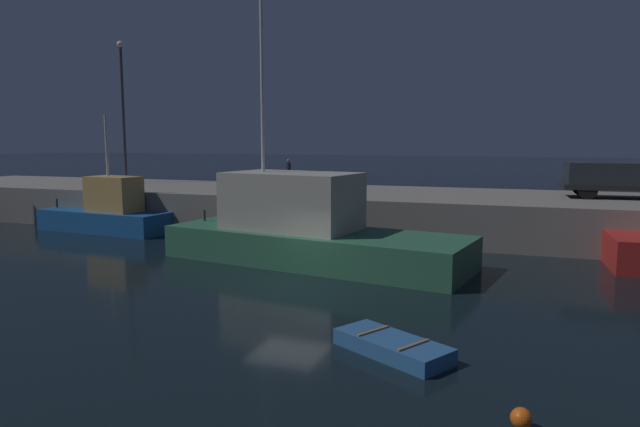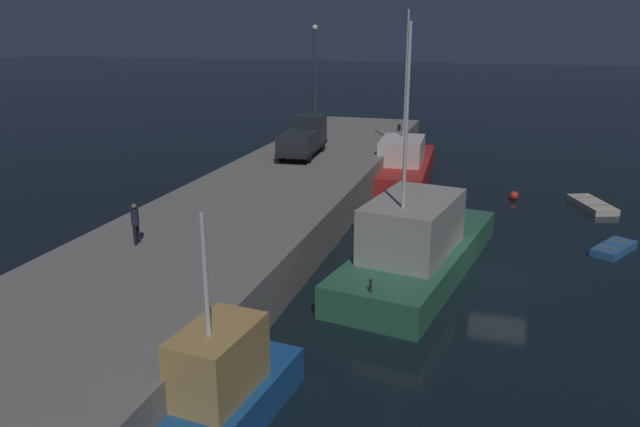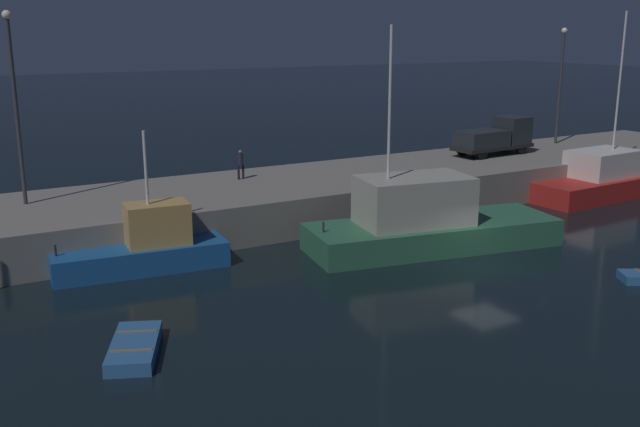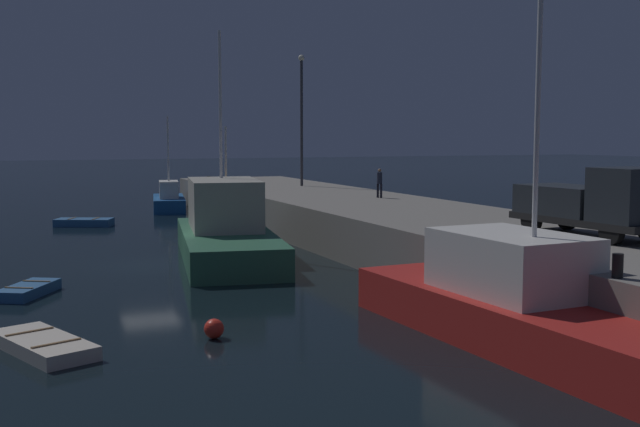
# 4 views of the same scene
# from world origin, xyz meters

# --- Properties ---
(ground_plane) EXTENTS (320.00, 320.00, 0.00)m
(ground_plane) POSITION_xyz_m (0.00, 0.00, 0.00)
(ground_plane) COLOR black
(pier_quay) EXTENTS (62.31, 9.10, 2.14)m
(pier_quay) POSITION_xyz_m (0.00, 12.65, 1.07)
(pier_quay) COLOR gray
(pier_quay) RESTS_ON ground
(fishing_trawler_red) EXTENTS (7.95, 3.05, 6.33)m
(fishing_trawler_red) POSITION_xyz_m (-13.80, 7.32, 1.04)
(fishing_trawler_red) COLOR #195193
(fishing_trawler_red) RESTS_ON ground
(fishing_boat_blue) EXTENTS (12.72, 4.48, 11.69)m
(fishing_boat_blue) POSITION_xyz_m (16.92, 7.28, 1.06)
(fishing_boat_blue) COLOR red
(fishing_boat_blue) RESTS_ON ground
(fishing_boat_white) EXTENTS (13.15, 6.17, 10.81)m
(fishing_boat_white) POSITION_xyz_m (-0.74, 3.71, 1.35)
(fishing_boat_white) COLOR #2D6647
(fishing_boat_white) RESTS_ON ground
(dinghy_red_small) EXTENTS (2.77, 3.81, 0.52)m
(dinghy_red_small) POSITION_xyz_m (-16.80, -1.19, 0.24)
(dinghy_red_small) COLOR #2D6099
(dinghy_red_small) RESTS_ON ground
(lamp_post_west) EXTENTS (0.44, 0.44, 9.34)m
(lamp_post_west) POSITION_xyz_m (-17.78, 14.09, 7.50)
(lamp_post_west) COLOR #38383D
(lamp_post_west) RESTS_ON pier_quay
(lamp_post_east) EXTENTS (0.44, 0.44, 8.54)m
(lamp_post_east) POSITION_xyz_m (20.32, 14.90, 7.09)
(lamp_post_east) COLOR #38383D
(lamp_post_east) RESTS_ON pier_quay
(utility_truck) EXTENTS (6.16, 2.48, 2.53)m
(utility_truck) POSITION_xyz_m (12.74, 13.39, 3.37)
(utility_truck) COLOR black
(utility_truck) RESTS_ON pier_quay
(dockworker) EXTENTS (0.45, 0.36, 1.70)m
(dockworker) POSITION_xyz_m (-5.95, 14.38, 3.11)
(dockworker) COLOR black
(dockworker) RESTS_ON pier_quay
(bollard_east) EXTENTS (0.28, 0.28, 0.62)m
(bollard_east) POSITION_xyz_m (19.17, 8.42, 2.45)
(bollard_east) COLOR black
(bollard_east) RESTS_ON pier_quay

